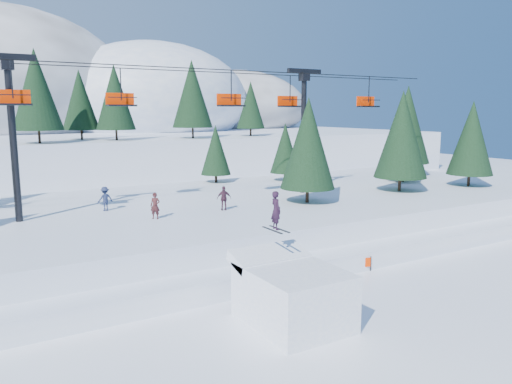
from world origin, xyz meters
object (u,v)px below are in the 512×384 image
chairlift (179,112)px  banner_near (348,264)px  jump_kicker (292,293)px  banner_far (355,257)px

chairlift → banner_near: size_ratio=17.06×
jump_kicker → banner_far: (8.13, 4.91, -0.85)m
banner_far → banner_near: bearing=-146.1°
chairlift → banner_near: 16.28m
banner_near → banner_far: 1.48m
jump_kicker → banner_far: jump_kicker is taller
jump_kicker → banner_near: size_ratio=2.14×
banner_near → banner_far: (1.23, 0.83, 0.00)m
jump_kicker → banner_far: bearing=31.1°
jump_kicker → chairlift: size_ratio=0.13×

